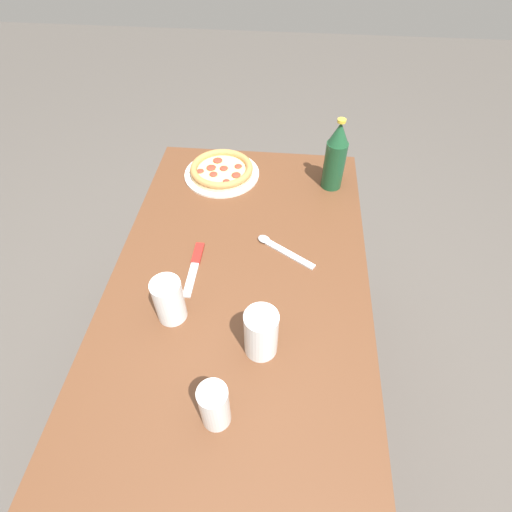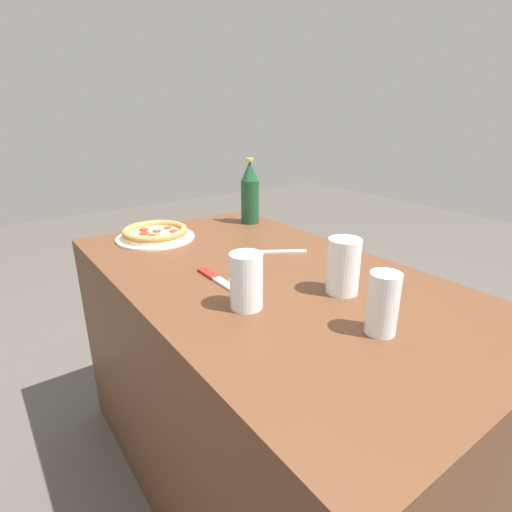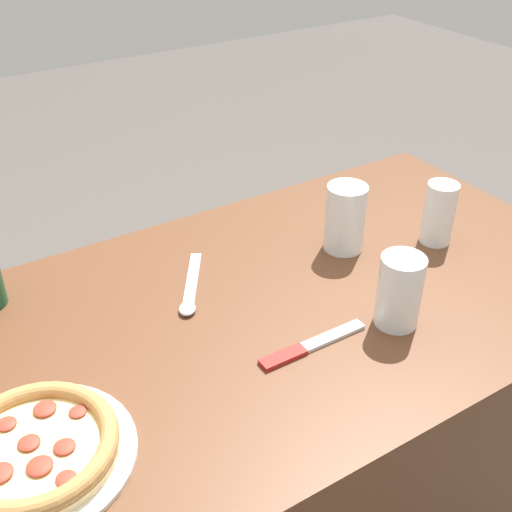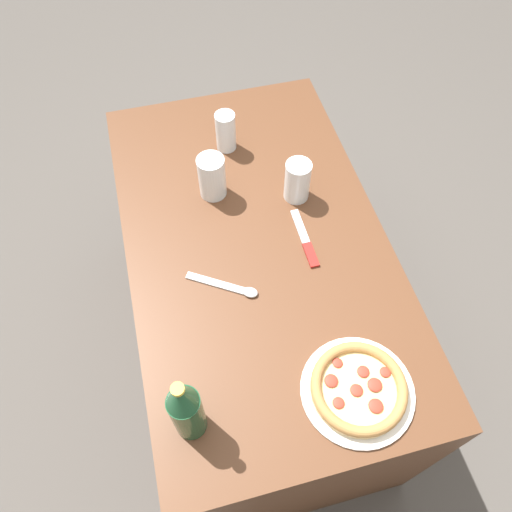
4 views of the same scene
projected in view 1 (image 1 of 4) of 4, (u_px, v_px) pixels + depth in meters
name	position (u px, v px, depth m)	size (l,w,h in m)	color
ground_plane	(244.00, 390.00, 1.64)	(8.00, 8.00, 0.00)	#4C4742
table	(242.00, 347.00, 1.37)	(1.26, 0.72, 0.72)	#56331E
pizza_pepperoni	(222.00, 170.00, 1.41)	(0.26, 0.26, 0.04)	silver
glass_lemonade	(261.00, 335.00, 0.92)	(0.08, 0.08, 0.14)	white
glass_cola	(217.00, 407.00, 0.81)	(0.06, 0.06, 0.13)	white
glass_mango_juice	(169.00, 301.00, 0.98)	(0.07, 0.07, 0.13)	white
beer_bottle	(336.00, 156.00, 1.29)	(0.07, 0.07, 0.25)	#194728
knife	(194.00, 266.00, 1.13)	(0.20, 0.03, 0.01)	maroon
spoon	(278.00, 247.00, 1.18)	(0.13, 0.18, 0.01)	silver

